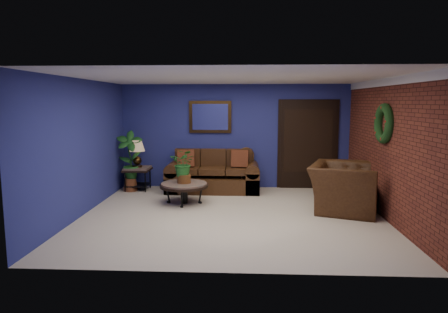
{
  "coord_description": "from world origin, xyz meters",
  "views": [
    {
      "loc": [
        0.22,
        -7.15,
        2.08
      ],
      "look_at": [
        -0.17,
        0.55,
        1.02
      ],
      "focal_mm": 32.0,
      "sensor_mm": 36.0,
      "label": 1
    }
  ],
  "objects_px": {
    "sofa": "(213,177)",
    "armchair": "(344,187)",
    "end_table": "(138,173)",
    "coffee_table": "(184,186)",
    "side_chair": "(247,166)",
    "table_lamp": "(137,150)"
  },
  "relations": [
    {
      "from": "end_table",
      "to": "table_lamp",
      "type": "distance_m",
      "value": 0.53
    },
    {
      "from": "sofa",
      "to": "coffee_table",
      "type": "xyz_separation_m",
      "value": [
        -0.5,
        -1.24,
        0.05
      ]
    },
    {
      "from": "end_table",
      "to": "side_chair",
      "type": "bearing_deg",
      "value": 1.61
    },
    {
      "from": "coffee_table",
      "to": "side_chair",
      "type": "height_order",
      "value": "side_chair"
    },
    {
      "from": "coffee_table",
      "to": "table_lamp",
      "type": "height_order",
      "value": "table_lamp"
    },
    {
      "from": "sofa",
      "to": "end_table",
      "type": "bearing_deg",
      "value": -179.0
    },
    {
      "from": "sofa",
      "to": "side_chair",
      "type": "height_order",
      "value": "side_chair"
    },
    {
      "from": "table_lamp",
      "to": "side_chair",
      "type": "relative_size",
      "value": 0.61
    },
    {
      "from": "sofa",
      "to": "end_table",
      "type": "distance_m",
      "value": 1.8
    },
    {
      "from": "armchair",
      "to": "end_table",
      "type": "bearing_deg",
      "value": 90.15
    },
    {
      "from": "table_lamp",
      "to": "armchair",
      "type": "distance_m",
      "value": 4.75
    },
    {
      "from": "end_table",
      "to": "sofa",
      "type": "bearing_deg",
      "value": 1.0
    },
    {
      "from": "sofa",
      "to": "armchair",
      "type": "relative_size",
      "value": 1.55
    },
    {
      "from": "coffee_table",
      "to": "table_lamp",
      "type": "bearing_deg",
      "value": 136.96
    },
    {
      "from": "sofa",
      "to": "coffee_table",
      "type": "bearing_deg",
      "value": -112.13
    },
    {
      "from": "coffee_table",
      "to": "end_table",
      "type": "relative_size",
      "value": 1.66
    },
    {
      "from": "end_table",
      "to": "table_lamp",
      "type": "height_order",
      "value": "table_lamp"
    },
    {
      "from": "table_lamp",
      "to": "sofa",
      "type": "bearing_deg",
      "value": 1.0
    },
    {
      "from": "table_lamp",
      "to": "side_chair",
      "type": "bearing_deg",
      "value": 1.61
    },
    {
      "from": "sofa",
      "to": "side_chair",
      "type": "xyz_separation_m",
      "value": [
        0.8,
        0.04,
        0.25
      ]
    },
    {
      "from": "coffee_table",
      "to": "side_chair",
      "type": "bearing_deg",
      "value": 44.57
    },
    {
      "from": "coffee_table",
      "to": "armchair",
      "type": "height_order",
      "value": "armchair"
    }
  ]
}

